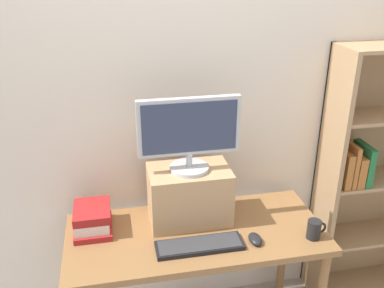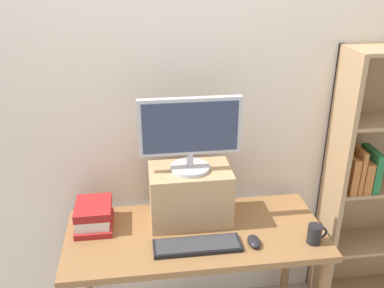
# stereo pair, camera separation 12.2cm
# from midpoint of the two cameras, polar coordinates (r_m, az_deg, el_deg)

# --- Properties ---
(back_wall) EXTENTS (7.00, 0.08, 2.60)m
(back_wall) POSITION_cam_midpoint_polar(r_m,az_deg,el_deg) (2.40, 0.62, 4.48)
(back_wall) COLOR beige
(back_wall) RESTS_ON ground_plane
(desk) EXTENTS (1.35, 0.60, 0.77)m
(desk) POSITION_cam_midpoint_polar(r_m,az_deg,el_deg) (2.35, 2.00, -13.49)
(desk) COLOR olive
(desk) RESTS_ON ground_plane
(riser_box) EXTENTS (0.43, 0.27, 0.31)m
(riser_box) POSITION_cam_midpoint_polar(r_m,az_deg,el_deg) (2.31, 1.28, -6.80)
(riser_box) COLOR tan
(riser_box) RESTS_ON desk
(computer_monitor) EXTENTS (0.52, 0.21, 0.39)m
(computer_monitor) POSITION_cam_midpoint_polar(r_m,az_deg,el_deg) (2.14, 1.37, 1.60)
(computer_monitor) COLOR #B7B7BA
(computer_monitor) RESTS_ON riser_box
(keyboard) EXTENTS (0.44, 0.14, 0.02)m
(keyboard) POSITION_cam_midpoint_polar(r_m,az_deg,el_deg) (2.18, 2.35, -13.42)
(keyboard) COLOR black
(keyboard) RESTS_ON desk
(computer_mouse) EXTENTS (0.06, 0.10, 0.04)m
(computer_mouse) POSITION_cam_midpoint_polar(r_m,az_deg,el_deg) (2.22, 9.85, -12.71)
(computer_mouse) COLOR black
(computer_mouse) RESTS_ON desk
(book_stack) EXTENTS (0.19, 0.25, 0.13)m
(book_stack) POSITION_cam_midpoint_polar(r_m,az_deg,el_deg) (2.34, -11.51, -9.35)
(book_stack) COLOR maroon
(book_stack) RESTS_ON desk
(coffee_mug) EXTENTS (0.10, 0.07, 0.10)m
(coffee_mug) POSITION_cam_midpoint_polar(r_m,az_deg,el_deg) (2.29, 17.58, -11.40)
(coffee_mug) COLOR black
(coffee_mug) RESTS_ON desk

